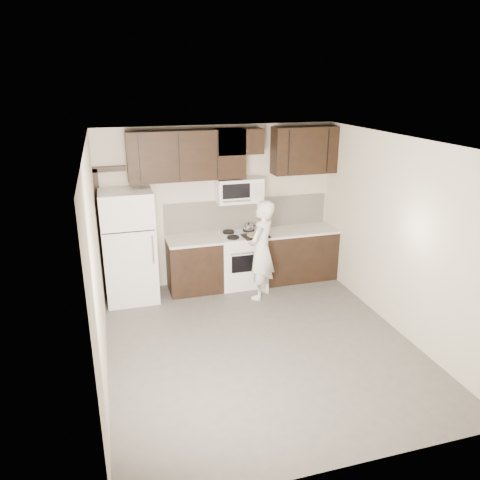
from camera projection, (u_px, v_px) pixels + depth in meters
name	position (u px, v px, depth m)	size (l,w,h in m)	color
floor	(260.00, 343.00, 6.35)	(4.50, 4.50, 0.00)	#55524F
back_wall	(219.00, 206.00, 7.95)	(4.00, 4.00, 0.00)	beige
ceiling	(263.00, 142.00, 5.46)	(4.50, 4.50, 0.00)	white
counter_run	(258.00, 258.00, 8.12)	(2.95, 0.64, 0.91)	black
stove	(241.00, 259.00, 8.04)	(0.76, 0.66, 0.94)	white
backsplash	(247.00, 214.00, 8.12)	(2.90, 0.02, 0.54)	silver
upper_cabinets	(233.00, 152.00, 7.54)	(3.48, 0.35, 0.78)	black
microwave	(239.00, 190.00, 7.75)	(0.76, 0.42, 0.40)	white
refrigerator	(129.00, 246.00, 7.36)	(0.80, 0.76, 1.80)	white
door_trim	(103.00, 221.00, 7.44)	(0.50, 0.08, 2.12)	black
saucepan	(249.00, 227.00, 8.05)	(0.28, 0.16, 0.15)	silver
baking_tray	(256.00, 236.00, 7.78)	(0.43, 0.32, 0.02)	black
pizza	(256.00, 235.00, 7.77)	(0.29, 0.29, 0.02)	#CCB389
person	(261.00, 250.00, 7.45)	(0.59, 0.39, 1.63)	white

